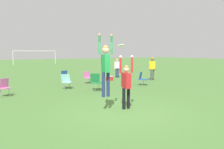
# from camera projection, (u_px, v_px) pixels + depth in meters

# --- Properties ---
(ground_plane) EXTENTS (120.00, 120.00, 0.00)m
(ground_plane) POSITION_uv_depth(u_px,v_px,m) (121.00, 112.00, 7.91)
(ground_plane) COLOR #4C7A38
(person_jumping) EXTENTS (0.60, 0.47, 2.27)m
(person_jumping) POSITION_uv_depth(u_px,v_px,m) (106.00, 63.00, 7.85)
(person_jumping) COLOR navy
(person_jumping) RESTS_ON ground_plane
(person_defending) EXTENTS (0.62, 0.50, 2.03)m
(person_defending) POSITION_uv_depth(u_px,v_px,m) (126.00, 81.00, 8.20)
(person_defending) COLOR black
(person_defending) RESTS_ON ground_plane
(frisbee) EXTENTS (0.25, 0.24, 0.09)m
(frisbee) POSITION_uv_depth(u_px,v_px,m) (121.00, 46.00, 7.94)
(frisbee) COLOR white
(camping_chair_0) EXTENTS (0.62, 0.68, 0.87)m
(camping_chair_0) POSITION_uv_depth(u_px,v_px,m) (5.00, 86.00, 10.65)
(camping_chair_0) COLOR gray
(camping_chair_0) RESTS_ON ground_plane
(camping_chair_1) EXTENTS (0.55, 0.59, 0.82)m
(camping_chair_1) POSITION_uv_depth(u_px,v_px,m) (87.00, 76.00, 14.97)
(camping_chair_1) COLOR gray
(camping_chair_1) RESTS_ON ground_plane
(camping_chair_2) EXTENTS (0.59, 0.63, 0.85)m
(camping_chair_2) POSITION_uv_depth(u_px,v_px,m) (65.00, 76.00, 15.26)
(camping_chair_2) COLOR gray
(camping_chair_2) RESTS_ON ground_plane
(camping_chair_3) EXTENTS (0.77, 0.86, 0.84)m
(camping_chair_3) POSITION_uv_depth(u_px,v_px,m) (142.00, 78.00, 14.22)
(camping_chair_3) COLOR gray
(camping_chair_3) RESTS_ON ground_plane
(camping_chair_4) EXTENTS (0.73, 0.81, 0.95)m
(camping_chair_4) POSITION_uv_depth(u_px,v_px,m) (96.00, 81.00, 12.17)
(camping_chair_4) COLOR gray
(camping_chair_4) RESTS_ON ground_plane
(camping_chair_5) EXTENTS (0.75, 0.82, 0.84)m
(camping_chair_5) POSITION_uv_depth(u_px,v_px,m) (66.00, 80.00, 12.83)
(camping_chair_5) COLOR gray
(camping_chair_5) RESTS_ON ground_plane
(person_spectator_near) EXTENTS (0.62, 0.49, 1.76)m
(person_spectator_near) POSITION_uv_depth(u_px,v_px,m) (152.00, 66.00, 16.53)
(person_spectator_near) COLOR #4C4C51
(person_spectator_near) RESTS_ON ground_plane
(person_spectator_far) EXTENTS (0.55, 0.38, 1.63)m
(person_spectator_far) POSITION_uv_depth(u_px,v_px,m) (117.00, 66.00, 18.26)
(person_spectator_far) COLOR navy
(person_spectator_far) RESTS_ON ground_plane
(cooler_box) EXTENTS (0.50, 0.33, 0.32)m
(cooler_box) POSITION_uv_depth(u_px,v_px,m) (109.00, 78.00, 16.50)
(cooler_box) COLOR red
(cooler_box) RESTS_ON ground_plane
(soccer_goal) EXTENTS (7.10, 0.10, 2.35)m
(soccer_goal) POSITION_uv_depth(u_px,v_px,m) (35.00, 54.00, 37.53)
(soccer_goal) COLOR white
(soccer_goal) RESTS_ON ground_plane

